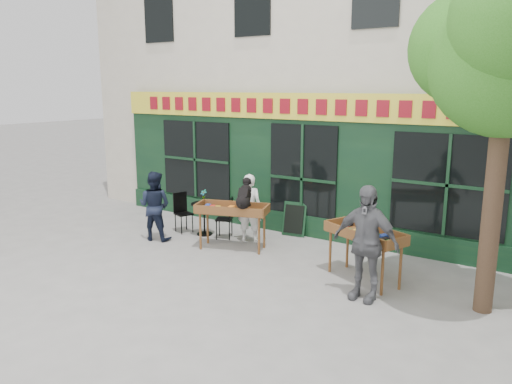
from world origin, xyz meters
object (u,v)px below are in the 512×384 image
dog (244,193)px  man_right (365,243)px  man_left (155,206)px  bistro_table (204,212)px  book_cart_center (232,212)px  woman (249,208)px  book_cart_right (365,237)px

dog → man_right: size_ratio=0.31×
man_left → dog: bearing=174.3°
dog → bistro_table: bearing=142.6°
book_cart_center → man_right: size_ratio=0.84×
woman → book_cart_right: 3.14m
dog → woman: dog is taller
book_cart_center → man_left: 1.92m
bistro_table → man_left: bearing=-127.9°
man_right → bistro_table: (-4.50, 1.38, -0.42)m
man_right → man_left: size_ratio=1.21×
book_cart_right → bistro_table: (-4.20, 0.63, -0.28)m
book_cart_center → man_left: man_left is taller
dog → man_left: 2.30m
woman → man_left: 2.16m
book_cart_center → book_cart_right: (3.03, -0.16, 0.00)m
dog → woman: size_ratio=0.39×
woman → book_cart_right: bearing=146.8°
dog → man_left: size_ratio=0.38×
dog → bistro_table: dog is taller
dog → bistro_table: (-1.52, 0.52, -0.75)m
woman → man_right: (3.33, -1.56, 0.19)m
book_cart_right → man_right: 0.82m
book_cart_center → man_left: size_ratio=1.02×
book_cart_center → woman: (-0.00, 0.65, -0.05)m
woman → bistro_table: bearing=-9.7°
man_right → bistro_table: man_right is taller
dog → book_cart_right: bearing=-20.6°
book_cart_center → woman: size_ratio=1.05×
dog → man_left: dog is taller
book_cart_center → dog: 0.59m
book_cart_center → woman: 0.65m
man_left → book_cart_center: bearing=177.5°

